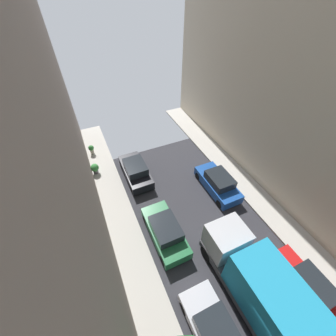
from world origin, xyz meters
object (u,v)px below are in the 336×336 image
Objects in this scene: parked_car_right_1 at (306,288)px; potted_plant_2 at (95,168)px; parked_car_right_2 at (218,183)px; parked_car_left_2 at (216,334)px; parked_car_left_4 at (136,171)px; potted_plant_4 at (91,149)px; delivery_truck at (258,285)px; parked_car_left_3 at (165,231)px.

parked_car_right_1 reaches higher than potted_plant_2.
parked_car_right_2 is at bearing 90.00° from parked_car_right_1.
parked_car_left_2 is at bearing -124.54° from parked_car_right_2.
parked_car_right_2 is (5.40, 7.85, 0.00)m from parked_car_left_2.
potted_plant_2 is at bearing 102.47° from parked_car_left_2.
parked_car_right_2 is 4.59× the size of potted_plant_2.
potted_plant_4 is (-2.81, 4.48, -0.05)m from parked_car_left_4.
delivery_truck is at bearing -76.31° from parked_car_left_4.
parked_car_left_4 reaches higher than potted_plant_4.
parked_car_left_4 is at bearing 90.00° from parked_car_left_3.
parked_car_left_2 is at bearing -80.22° from potted_plant_4.
parked_car_right_1 is at bearing -58.75° from potted_plant_2.
potted_plant_4 is at bearing 109.48° from delivery_truck.
parked_car_right_2 is (5.40, -3.95, 0.00)m from parked_car_left_4.
delivery_truck is at bearing -110.73° from parked_car_right_2.
parked_car_right_2 is at bearing 69.27° from delivery_truck.
parked_car_left_3 is at bearing -68.97° from potted_plant_2.
potted_plant_2 is at bearing 145.82° from parked_car_right_2.
parked_car_left_2 is 11.79m from parked_car_left_4.
parked_car_right_1 is at bearing -48.23° from parked_car_left_3.
potted_plant_4 is (-8.21, 16.57, -0.05)m from parked_car_right_1.
delivery_truck is at bearing 159.60° from parked_car_right_1.
parked_car_left_2 is 4.59× the size of potted_plant_2.
parked_car_left_3 is at bearing 90.00° from parked_car_left_2.
parked_car_left_2 is 5.41m from parked_car_right_1.
potted_plant_2 is (-5.70, 12.83, -1.12)m from delivery_truck.
parked_car_left_4 and parked_car_right_1 have the same top height.
parked_car_left_2 is 1.00× the size of parked_car_left_3.
parked_car_left_3 is 1.00× the size of parked_car_right_1.
parked_car_right_1 is 4.59× the size of potted_plant_2.
parked_car_right_2 is (5.40, 2.09, 0.00)m from parked_car_left_3.
potted_plant_2 is (-8.40, 13.84, -0.05)m from parked_car_right_1.
parked_car_left_3 is 5.79m from parked_car_right_2.
parked_car_left_3 is 8.35m from potted_plant_2.
parked_car_left_3 is 1.00× the size of parked_car_left_4.
parked_car_left_3 is 8.11m from parked_car_right_1.
parked_car_right_1 is at bearing -65.92° from parked_car_left_4.
parked_car_right_1 and parked_car_right_2 have the same top height.
parked_car_left_3 is 5.82m from delivery_truck.
parked_car_right_1 is 1.00× the size of parked_car_right_2.
delivery_truck is 7.43× the size of potted_plant_4.
parked_car_right_1 is at bearing -90.00° from parked_car_right_2.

